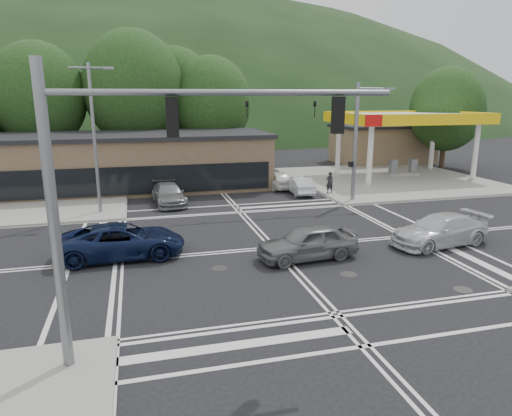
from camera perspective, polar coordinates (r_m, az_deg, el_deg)
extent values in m
plane|color=black|center=(22.05, 2.21, -5.00)|extent=(120.00, 120.00, 0.00)
cube|color=gray|center=(41.45, 16.20, 3.49)|extent=(16.00, 16.00, 0.15)
cube|color=gray|center=(36.75, -28.39, 1.10)|extent=(16.00, 16.00, 0.15)
cylinder|color=silver|center=(37.89, 14.06, 6.42)|extent=(0.44, 0.44, 5.00)
cylinder|color=silver|center=(43.21, 10.25, 7.47)|extent=(0.44, 0.44, 5.00)
cylinder|color=silver|center=(43.57, 25.77, 6.38)|extent=(0.44, 0.44, 5.00)
cylinder|color=silver|center=(48.27, 21.19, 7.41)|extent=(0.44, 0.44, 5.00)
cube|color=silver|center=(42.79, 18.33, 10.71)|extent=(12.00, 8.00, 0.60)
cube|color=yellow|center=(39.49, 21.50, 10.25)|extent=(12.20, 0.25, 0.90)
cube|color=yellow|center=(46.20, 15.62, 11.07)|extent=(12.20, 0.25, 0.90)
cube|color=yellow|center=(39.87, 10.93, 10.97)|extent=(0.25, 8.20, 0.90)
cube|color=yellow|center=(46.31, 24.69, 10.34)|extent=(0.25, 8.20, 0.90)
cube|color=red|center=(36.41, 14.49, 10.54)|extent=(1.40, 0.12, 0.90)
cube|color=gray|center=(43.30, 17.83, 4.03)|extent=(3.00, 1.00, 0.30)
cube|color=slate|center=(42.67, 16.76, 4.93)|extent=(0.60, 0.50, 1.30)
cube|color=slate|center=(43.74, 19.01, 4.97)|extent=(0.60, 0.50, 1.30)
cube|color=#846B4F|center=(52.26, 15.50, 7.60)|extent=(10.00, 6.00, 3.80)
cube|color=brown|center=(37.36, -17.54, 5.31)|extent=(24.00, 8.00, 4.00)
ellipsoid|color=#1C3116|center=(110.36, -11.68, 9.84)|extent=(252.00, 126.00, 140.00)
cylinder|color=#382619|center=(44.91, -24.91, 6.55)|extent=(0.50, 0.50, 4.84)
ellipsoid|color=#173313|center=(44.66, -25.53, 12.56)|extent=(8.00, 8.00, 9.20)
cylinder|color=#382619|center=(44.19, -14.62, 7.57)|extent=(0.50, 0.50, 5.28)
ellipsoid|color=#173313|center=(43.97, -15.03, 14.26)|extent=(9.00, 9.00, 10.35)
cylinder|color=#382619|center=(44.80, -5.53, 7.46)|extent=(0.50, 0.50, 4.40)
ellipsoid|color=#173313|center=(44.54, -5.66, 12.96)|extent=(7.60, 7.60, 8.74)
cylinder|color=#382619|center=(48.37, -9.86, 8.05)|extent=(0.50, 0.50, 4.84)
ellipsoid|color=#173313|center=(48.14, -10.10, 13.66)|extent=(8.40, 8.40, 9.66)
cylinder|color=#382619|center=(50.30, 22.34, 6.94)|extent=(0.50, 0.50, 3.96)
ellipsoid|color=#173313|center=(50.06, 22.75, 11.33)|extent=(7.20, 7.20, 8.28)
cylinder|color=slate|center=(29.18, -19.53, 7.90)|extent=(0.20, 0.20, 9.00)
cylinder|color=slate|center=(29.10, -20.22, 16.14)|extent=(2.20, 0.12, 0.12)
cube|color=slate|center=(29.03, -17.97, 16.31)|extent=(0.60, 0.25, 0.15)
cylinder|color=slate|center=(31.74, 12.29, 7.88)|extent=(0.28, 0.28, 8.00)
cylinder|color=slate|center=(29.82, 4.64, 13.94)|extent=(9.00, 0.16, 0.16)
imported|color=black|center=(30.36, 7.34, 12.18)|extent=(0.16, 0.20, 1.00)
imported|color=black|center=(28.99, -1.13, 12.21)|extent=(0.16, 0.20, 1.00)
cylinder|color=slate|center=(32.16, 14.60, 14.26)|extent=(2.40, 0.12, 0.12)
cube|color=slate|center=(32.70, 16.33, 14.14)|extent=(0.70, 0.30, 0.15)
cube|color=black|center=(31.80, 11.76, 5.37)|extent=(0.25, 0.30, 0.35)
cylinder|color=slate|center=(12.34, -23.92, -2.00)|extent=(0.28, 0.28, 8.00)
cylinder|color=slate|center=(12.01, -3.20, 14.22)|extent=(9.00, 0.16, 0.16)
cube|color=black|center=(11.81, -10.44, 11.12)|extent=(0.30, 0.25, 1.00)
cube|color=black|center=(12.96, 10.21, 11.35)|extent=(0.30, 0.25, 1.00)
imported|color=#0C1535|center=(21.44, -16.39, -3.97)|extent=(5.57, 2.62, 1.54)
imported|color=slate|center=(20.52, 6.45, -4.26)|extent=(4.69, 2.24, 1.55)
imported|color=silver|center=(24.03, 21.98, -2.58)|extent=(5.38, 2.84, 1.49)
imported|color=silver|center=(34.23, 5.41, 2.86)|extent=(1.53, 3.96, 1.29)
imported|color=white|center=(36.16, 2.62, 3.60)|extent=(2.17, 4.33, 1.42)
imported|color=slate|center=(31.31, -10.88, 1.72)|extent=(2.29, 4.85, 1.37)
imported|color=black|center=(33.99, 9.19, 3.18)|extent=(0.58, 0.39, 1.58)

